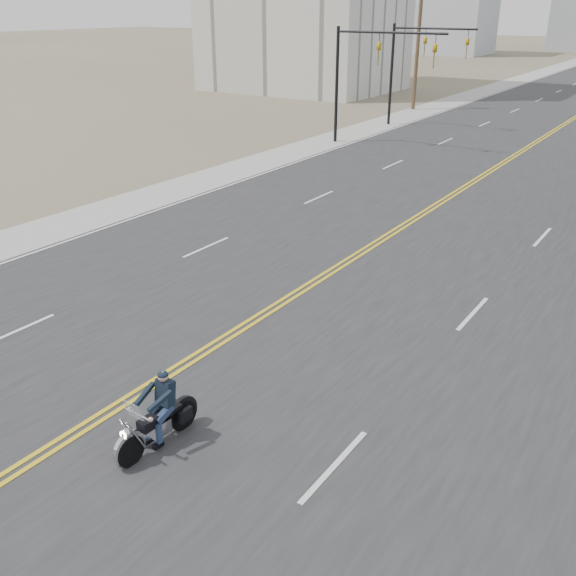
% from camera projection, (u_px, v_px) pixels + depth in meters
% --- Properties ---
extents(sidewalk_left, '(3.00, 200.00, 0.01)m').
position_uv_depth(sidewalk_left, '(502.00, 86.00, 71.00)').
color(sidewalk_left, '#A5A5A0').
rests_on(sidewalk_left, ground).
extents(traffic_mast_left, '(7.10, 0.26, 7.00)m').
position_uv_depth(traffic_mast_left, '(367.00, 63.00, 38.78)').
color(traffic_mast_left, black).
rests_on(traffic_mast_left, ground).
extents(traffic_mast_far, '(6.10, 0.26, 7.00)m').
position_uv_depth(traffic_mast_far, '(414.00, 56.00, 45.07)').
color(traffic_mast_far, black).
rests_on(traffic_mast_far, ground).
extents(utility_pole_left, '(2.20, 0.30, 10.50)m').
position_uv_depth(utility_pole_left, '(418.00, 41.00, 52.53)').
color(utility_pole_left, brown).
rests_on(utility_pole_left, ground).
extents(haze_bldg_f, '(12.00, 12.00, 16.00)m').
position_uv_depth(haze_bldg_f, '(408.00, 6.00, 132.96)').
color(haze_bldg_f, '#ADB2B7').
rests_on(haze_bldg_f, ground).
extents(motorcyclist, '(0.95, 2.08, 1.60)m').
position_uv_depth(motorcyclist, '(156.00, 412.00, 12.64)').
color(motorcyclist, black).
rests_on(motorcyclist, ground).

